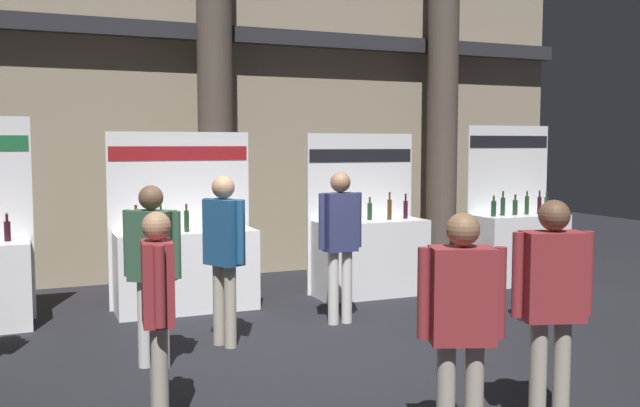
{
  "coord_description": "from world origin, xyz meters",
  "views": [
    {
      "loc": [
        -2.58,
        -6.21,
        2.09
      ],
      "look_at": [
        0.34,
        0.78,
        1.45
      ],
      "focal_mm": 39.41,
      "sensor_mm": 36.0,
      "label": 1
    }
  ],
  "objects_px": {
    "trash_bin": "(535,293)",
    "visitor_9": "(158,302)",
    "exhibitor_booth_1": "(186,263)",
    "visitor_4": "(461,313)",
    "visitor_3": "(152,259)",
    "exhibitor_booth_3": "(518,242)",
    "visitor_5": "(340,234)",
    "exhibitor_booth_2": "(370,252)",
    "visitor_0": "(552,292)",
    "visitor_7": "(224,245)"
  },
  "relations": [
    {
      "from": "exhibitor_booth_1",
      "to": "trash_bin",
      "type": "relative_size",
      "value": 3.46
    },
    {
      "from": "visitor_4",
      "to": "visitor_9",
      "type": "bearing_deg",
      "value": 163.28
    },
    {
      "from": "trash_bin",
      "to": "visitor_9",
      "type": "bearing_deg",
      "value": -162.51
    },
    {
      "from": "visitor_0",
      "to": "exhibitor_booth_1",
      "type": "bearing_deg",
      "value": -53.95
    },
    {
      "from": "visitor_3",
      "to": "visitor_4",
      "type": "xyz_separation_m",
      "value": [
        1.53,
        -2.74,
        -0.03
      ]
    },
    {
      "from": "visitor_5",
      "to": "visitor_9",
      "type": "height_order",
      "value": "visitor_5"
    },
    {
      "from": "exhibitor_booth_3",
      "to": "visitor_4",
      "type": "distance_m",
      "value": 6.38
    },
    {
      "from": "exhibitor_booth_2",
      "to": "exhibitor_booth_3",
      "type": "height_order",
      "value": "exhibitor_booth_3"
    },
    {
      "from": "visitor_0",
      "to": "visitor_5",
      "type": "distance_m",
      "value": 3.38
    },
    {
      "from": "exhibitor_booth_3",
      "to": "visitor_9",
      "type": "bearing_deg",
      "value": -150.23
    },
    {
      "from": "trash_bin",
      "to": "exhibitor_booth_2",
      "type": "bearing_deg",
      "value": 120.39
    },
    {
      "from": "exhibitor_booth_3",
      "to": "visitor_5",
      "type": "bearing_deg",
      "value": -161.09
    },
    {
      "from": "trash_bin",
      "to": "visitor_7",
      "type": "distance_m",
      "value": 3.77
    },
    {
      "from": "exhibitor_booth_1",
      "to": "exhibitor_booth_2",
      "type": "distance_m",
      "value": 2.53
    },
    {
      "from": "exhibitor_booth_2",
      "to": "visitor_0",
      "type": "bearing_deg",
      "value": -100.65
    },
    {
      "from": "visitor_9",
      "to": "exhibitor_booth_2",
      "type": "bearing_deg",
      "value": 141.05
    },
    {
      "from": "trash_bin",
      "to": "visitor_3",
      "type": "relative_size",
      "value": 0.38
    },
    {
      "from": "visitor_4",
      "to": "visitor_7",
      "type": "height_order",
      "value": "visitor_7"
    },
    {
      "from": "exhibitor_booth_3",
      "to": "exhibitor_booth_2",
      "type": "bearing_deg",
      "value": 178.39
    },
    {
      "from": "exhibitor_booth_1",
      "to": "visitor_0",
      "type": "xyz_separation_m",
      "value": [
        1.66,
        -4.74,
        0.43
      ]
    },
    {
      "from": "exhibitor_booth_1",
      "to": "visitor_5",
      "type": "height_order",
      "value": "exhibitor_booth_1"
    },
    {
      "from": "visitor_0",
      "to": "visitor_9",
      "type": "bearing_deg",
      "value": -7.23
    },
    {
      "from": "visitor_0",
      "to": "visitor_9",
      "type": "distance_m",
      "value": 2.86
    },
    {
      "from": "visitor_4",
      "to": "visitor_9",
      "type": "distance_m",
      "value": 2.18
    },
    {
      "from": "visitor_3",
      "to": "visitor_4",
      "type": "bearing_deg",
      "value": 156.87
    },
    {
      "from": "visitor_7",
      "to": "visitor_4",
      "type": "bearing_deg",
      "value": -15.32
    },
    {
      "from": "exhibitor_booth_2",
      "to": "visitor_3",
      "type": "relative_size",
      "value": 1.31
    },
    {
      "from": "visitor_9",
      "to": "visitor_3",
      "type": "bearing_deg",
      "value": 178.39
    },
    {
      "from": "visitor_4",
      "to": "exhibitor_booth_2",
      "type": "bearing_deg",
      "value": 90.93
    },
    {
      "from": "trash_bin",
      "to": "visitor_0",
      "type": "height_order",
      "value": "visitor_0"
    },
    {
      "from": "exhibitor_booth_1",
      "to": "visitor_4",
      "type": "height_order",
      "value": "exhibitor_booth_1"
    },
    {
      "from": "exhibitor_booth_3",
      "to": "trash_bin",
      "type": "distance_m",
      "value": 2.35
    },
    {
      "from": "exhibitor_booth_1",
      "to": "visitor_0",
      "type": "bearing_deg",
      "value": -70.72
    },
    {
      "from": "visitor_3",
      "to": "visitor_9",
      "type": "distance_m",
      "value": 1.42
    },
    {
      "from": "trash_bin",
      "to": "visitor_0",
      "type": "bearing_deg",
      "value": -127.93
    },
    {
      "from": "visitor_0",
      "to": "visitor_9",
      "type": "xyz_separation_m",
      "value": [
        -2.61,
        1.16,
        -0.08
      ]
    },
    {
      "from": "visitor_5",
      "to": "visitor_7",
      "type": "height_order",
      "value": "visitor_5"
    },
    {
      "from": "exhibitor_booth_2",
      "to": "visitor_3",
      "type": "bearing_deg",
      "value": -147.77
    },
    {
      "from": "exhibitor_booth_3",
      "to": "visitor_0",
      "type": "height_order",
      "value": "exhibitor_booth_3"
    },
    {
      "from": "visitor_7",
      "to": "exhibitor_booth_1",
      "type": "bearing_deg",
      "value": 152.66
    },
    {
      "from": "exhibitor_booth_1",
      "to": "exhibitor_booth_3",
      "type": "height_order",
      "value": "exhibitor_booth_3"
    },
    {
      "from": "visitor_0",
      "to": "visitor_5",
      "type": "relative_size",
      "value": 0.96
    },
    {
      "from": "visitor_5",
      "to": "visitor_9",
      "type": "xyz_separation_m",
      "value": [
        -2.47,
        -2.21,
        -0.12
      ]
    },
    {
      "from": "visitor_7",
      "to": "visitor_9",
      "type": "distance_m",
      "value": 2.09
    },
    {
      "from": "exhibitor_booth_3",
      "to": "visitor_0",
      "type": "xyz_separation_m",
      "value": [
        -3.35,
        -4.58,
        0.41
      ]
    },
    {
      "from": "visitor_4",
      "to": "trash_bin",
      "type": "bearing_deg",
      "value": 64.68
    },
    {
      "from": "exhibitor_booth_2",
      "to": "trash_bin",
      "type": "height_order",
      "value": "exhibitor_booth_2"
    },
    {
      "from": "exhibitor_booth_3",
      "to": "visitor_7",
      "type": "bearing_deg",
      "value": -162.47
    },
    {
      "from": "trash_bin",
      "to": "visitor_7",
      "type": "bearing_deg",
      "value": 174.28
    },
    {
      "from": "exhibitor_booth_1",
      "to": "visitor_4",
      "type": "xyz_separation_m",
      "value": [
        0.77,
        -4.91,
        0.4
      ]
    }
  ]
}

